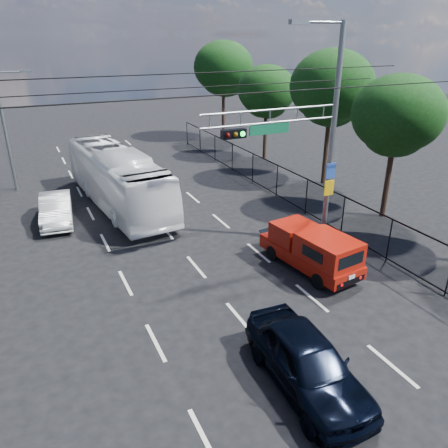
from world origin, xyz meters
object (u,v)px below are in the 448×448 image
white_bus (118,178)px  white_van (56,209)px  red_pickup (311,248)px  signal_mast (310,131)px  navy_hatchback (307,362)px

white_bus → white_van: (-3.52, -1.14, -0.88)m
red_pickup → white_bus: 12.16m
signal_mast → white_van: 13.34m
white_bus → white_van: size_ratio=2.64×
red_pickup → white_bus: size_ratio=0.43×
signal_mast → red_pickup: (-1.06, -2.14, -4.30)m
signal_mast → white_van: bearing=142.9°
red_pickup → white_bus: (-5.43, 10.85, 0.65)m
red_pickup → white_van: red_pickup is taller
signal_mast → navy_hatchback: bearing=-123.9°
red_pickup → navy_hatchback: 6.71m
white_van → white_bus: bearing=24.0°
white_bus → red_pickup: bearing=-68.9°
navy_hatchback → white_bus: (-1.44, 16.24, 0.79)m
white_bus → signal_mast: bearing=-58.9°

